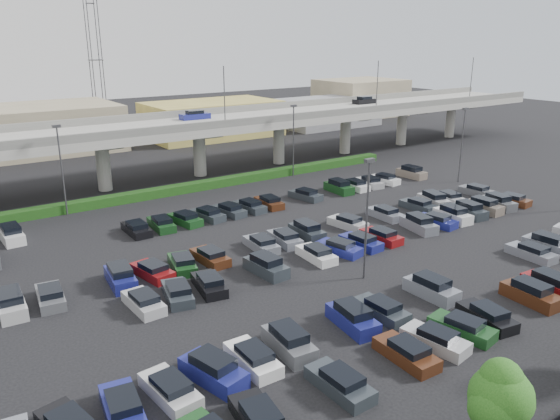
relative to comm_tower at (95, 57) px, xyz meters
name	(u,v)px	position (x,y,z in m)	size (l,w,h in m)	color
ground	(306,249)	(-4.00, -74.00, -15.61)	(280.00, 280.00, 0.00)	black
overpass	(164,131)	(-4.22, -41.99, -8.64)	(150.00, 13.00, 15.80)	#9B9B92
hedge	(191,187)	(-4.00, -49.00, -15.06)	(66.00, 1.60, 1.10)	#143E12
parked_cars	(333,254)	(-3.66, -77.57, -15.00)	(63.02, 41.66, 1.67)	#2D343A
light_poles	(258,189)	(-8.12, -72.00, -9.37)	(66.90, 48.38, 10.30)	#444448
distant_buildings	(164,121)	(8.38, -12.19, -11.87)	(138.00, 24.00, 9.00)	slate
comm_tower	(95,57)	(0.00, 0.00, 0.00)	(2.40, 2.40, 30.00)	#444448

